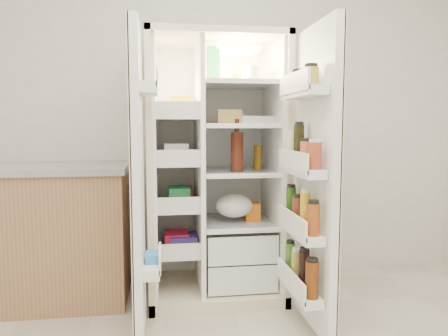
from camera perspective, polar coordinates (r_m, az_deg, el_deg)
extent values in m
cube|color=silver|center=(3.36, -0.81, 8.27)|extent=(4.00, 0.02, 2.70)
cube|color=beige|center=(3.29, -1.95, 0.49)|extent=(0.92, 0.04, 1.80)
cube|color=beige|center=(2.94, -9.76, -0.22)|extent=(0.04, 0.70, 1.80)
cube|color=beige|center=(3.05, 6.99, 0.03)|extent=(0.04, 0.70, 1.80)
cube|color=beige|center=(3.01, -1.27, 16.83)|extent=(0.92, 0.70, 0.04)
cube|color=beige|center=(3.17, -1.20, -15.74)|extent=(0.92, 0.70, 0.08)
cube|color=white|center=(3.26, -1.89, 0.79)|extent=(0.84, 0.02, 1.68)
cube|color=white|center=(2.94, -9.19, 0.18)|extent=(0.02, 0.62, 1.68)
cube|color=white|center=(3.04, 6.45, 0.40)|extent=(0.02, 0.62, 1.68)
cube|color=white|center=(2.95, -3.36, 0.26)|extent=(0.03, 0.62, 1.68)
cube|color=white|center=(3.12, 1.74, -13.25)|extent=(0.47, 0.52, 0.19)
cube|color=white|center=(3.06, 1.75, -9.71)|extent=(0.47, 0.52, 0.19)
cube|color=#FFD18C|center=(3.07, 1.59, 15.47)|extent=(0.30, 0.30, 0.02)
cube|color=silver|center=(3.05, -6.24, -10.50)|extent=(0.28, 0.58, 0.02)
cube|color=silver|center=(2.98, -6.31, -4.95)|extent=(0.28, 0.58, 0.02)
cube|color=silver|center=(2.94, -6.37, 0.80)|extent=(0.28, 0.58, 0.02)
cube|color=silver|center=(2.93, -6.44, 6.66)|extent=(0.28, 0.58, 0.02)
cube|color=silver|center=(3.05, 1.69, -7.17)|extent=(0.49, 0.58, 0.01)
cube|color=silver|center=(2.99, 1.71, -0.43)|extent=(0.49, 0.58, 0.01)
cube|color=silver|center=(2.97, 1.73, 5.71)|extent=(0.49, 0.58, 0.02)
cube|color=silver|center=(2.99, 1.75, 11.09)|extent=(0.49, 0.58, 0.02)
cube|color=#ED2145|center=(3.04, -6.26, -9.41)|extent=(0.16, 0.20, 0.10)
cube|color=#238244|center=(2.97, -6.32, -3.62)|extent=(0.14, 0.18, 0.12)
cube|color=white|center=(2.94, -6.38, 1.68)|extent=(0.20, 0.22, 0.07)
cube|color=yellow|center=(2.93, -6.45, 8.22)|extent=(0.15, 0.16, 0.14)
cube|color=#452D88|center=(3.04, -6.25, -9.50)|extent=(0.18, 0.20, 0.09)
cube|color=red|center=(2.97, -6.32, -3.81)|extent=(0.14, 0.18, 0.10)
cube|color=white|center=(2.94, -6.39, 2.16)|extent=(0.16, 0.16, 0.12)
sphere|color=orange|center=(3.05, -0.39, -14.91)|extent=(0.07, 0.07, 0.07)
sphere|color=orange|center=(3.10, 1.21, -14.57)|extent=(0.07, 0.07, 0.07)
sphere|color=orange|center=(3.08, 3.23, -14.71)|extent=(0.07, 0.07, 0.07)
sphere|color=orange|center=(3.19, 0.17, -13.99)|extent=(0.07, 0.07, 0.07)
sphere|color=orange|center=(3.19, 2.06, -14.01)|extent=(0.07, 0.07, 0.07)
sphere|color=orange|center=(3.17, 4.03, -14.14)|extent=(0.07, 0.07, 0.07)
ellipsoid|color=#407326|center=(3.08, 1.68, -9.34)|extent=(0.26, 0.24, 0.11)
cylinder|color=#471A0F|center=(2.88, 1.75, 2.15)|extent=(0.09, 0.09, 0.27)
cylinder|color=brown|center=(3.01, 4.59, 1.40)|extent=(0.06, 0.06, 0.17)
cube|color=#268C3F|center=(2.93, -1.46, 13.69)|extent=(0.08, 0.08, 0.24)
cylinder|color=silver|center=(2.95, 3.56, 12.39)|extent=(0.12, 0.12, 0.11)
cylinder|color=olive|center=(3.12, 2.02, 11.87)|extent=(0.07, 0.07, 0.09)
cube|color=silver|center=(2.95, 4.50, 6.41)|extent=(0.23, 0.10, 0.06)
cube|color=tan|center=(2.91, 0.72, 6.85)|extent=(0.16, 0.09, 0.10)
ellipsoid|color=white|center=(2.98, 1.37, -5.72)|extent=(0.26, 0.24, 0.16)
cube|color=orange|center=(3.06, 3.74, -5.81)|extent=(0.10, 0.12, 0.12)
cube|color=white|center=(2.40, -11.52, -1.58)|extent=(0.05, 0.40, 1.72)
cube|color=beige|center=(2.40, -12.11, -1.59)|extent=(0.01, 0.40, 1.72)
cube|color=white|center=(2.51, -9.65, -12.95)|extent=(0.09, 0.32, 0.06)
cube|color=white|center=(2.39, -10.05, 10.43)|extent=(0.09, 0.32, 0.06)
cube|color=#338CCC|center=(2.50, -9.66, -12.30)|extent=(0.07, 0.12, 0.10)
cube|color=white|center=(2.46, 12.26, -1.41)|extent=(0.05, 0.58, 1.72)
cube|color=beige|center=(2.47, 12.81, -1.40)|extent=(0.01, 0.58, 1.72)
cube|color=white|center=(2.59, 10.13, -15.63)|extent=(0.11, 0.50, 0.05)
cube|color=white|center=(2.49, 10.26, -8.32)|extent=(0.11, 0.50, 0.05)
cube|color=white|center=(2.43, 10.41, -0.29)|extent=(0.11, 0.50, 0.05)
cube|color=white|center=(2.42, 10.60, 9.87)|extent=(0.11, 0.50, 0.05)
cylinder|color=#672C0B|center=(2.37, 11.75, -14.50)|extent=(0.07, 0.07, 0.20)
cylinder|color=black|center=(2.49, 10.71, -13.29)|extent=(0.06, 0.06, 0.22)
cylinder|color=#A99C38|center=(2.61, 9.74, -12.81)|extent=(0.06, 0.06, 0.18)
cylinder|color=#3F7928|center=(2.72, 8.88, -11.87)|extent=(0.06, 0.06, 0.19)
cylinder|color=#924118|center=(2.28, 11.92, -6.81)|extent=(0.07, 0.07, 0.17)
cylinder|color=gold|center=(2.40, 10.85, -5.70)|extent=(0.06, 0.06, 0.21)
cylinder|color=maroon|center=(2.52, 9.87, -5.69)|extent=(0.07, 0.07, 0.16)
cylinder|color=#245613|center=(2.64, 9.00, -4.72)|extent=(0.06, 0.06, 0.20)
cylinder|color=#9C3B22|center=(2.23, 12.10, 1.61)|extent=(0.07, 0.07, 0.14)
cylinder|color=#C95733|center=(2.36, 11.00, 1.83)|extent=(0.07, 0.07, 0.14)
cylinder|color=black|center=(2.48, 10.02, 3.08)|extent=(0.06, 0.06, 0.23)
cylinder|color=beige|center=(2.60, 9.12, 2.67)|extent=(0.06, 0.06, 0.18)
cylinder|color=#AF912B|center=(2.32, 11.61, 11.91)|extent=(0.08, 0.08, 0.10)
cylinder|color=brown|center=(2.53, 9.88, 11.43)|extent=(0.08, 0.08, 0.10)
cube|color=#9C784E|center=(3.20, -24.18, -8.42)|extent=(1.25, 0.64, 0.89)
cube|color=#949499|center=(3.12, -24.53, -0.06)|extent=(1.29, 0.69, 0.04)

